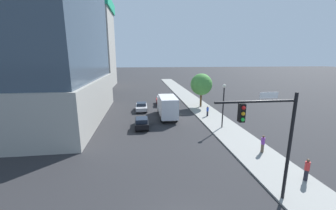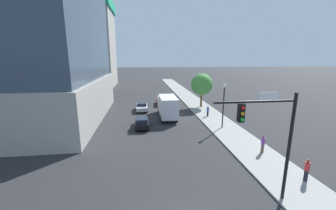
# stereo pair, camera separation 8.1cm
# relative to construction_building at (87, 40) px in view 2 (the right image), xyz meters

# --- Properties ---
(sidewalk) EXTENTS (4.35, 120.00, 0.15)m
(sidewalk) POSITION_rel_construction_building_xyz_m (27.34, -41.46, -14.38)
(sidewalk) COLOR gray
(sidewalk) RESTS_ON ground
(construction_building) EXTENTS (16.92, 23.39, 35.00)m
(construction_building) POSITION_rel_construction_building_xyz_m (0.00, 0.00, 0.00)
(construction_building) COLOR #9E9B93
(construction_building) RESTS_ON ground
(traffic_light_pole) EXTENTS (5.00, 0.48, 6.96)m
(traffic_light_pole) POSITION_rel_construction_building_xyz_m (24.16, -59.24, -9.56)
(traffic_light_pole) COLOR black
(traffic_light_pole) RESTS_ON sidewalk
(street_lamp) EXTENTS (0.44, 0.44, 5.64)m
(street_lamp) POSITION_rel_construction_building_xyz_m (27.01, -45.28, -10.60)
(street_lamp) COLOR black
(street_lamp) RESTS_ON sidewalk
(street_tree) EXTENTS (3.92, 3.92, 6.10)m
(street_tree) POSITION_rel_construction_building_xyz_m (27.55, -33.50, -10.18)
(street_tree) COLOR brown
(street_tree) RESTS_ON sidewalk
(car_black) EXTENTS (1.74, 4.11, 1.45)m
(car_black) POSITION_rel_construction_building_xyz_m (16.63, -43.70, -13.72)
(car_black) COLOR black
(car_black) RESTS_ON ground
(car_red) EXTENTS (1.78, 4.35, 1.40)m
(car_red) POSITION_rel_construction_building_xyz_m (20.53, -30.43, -13.75)
(car_red) COLOR red
(car_red) RESTS_ON ground
(car_silver) EXTENTS (1.89, 4.28, 1.38)m
(car_silver) POSITION_rel_construction_building_xyz_m (16.63, -34.52, -13.76)
(car_silver) COLOR #B7B7BC
(car_silver) RESTS_ON ground
(box_truck) EXTENTS (2.42, 7.69, 3.42)m
(box_truck) POSITION_rel_construction_building_xyz_m (20.53, -39.39, -12.58)
(box_truck) COLOR silver
(box_truck) RESTS_ON ground
(pedestrian_blue_shirt) EXTENTS (0.34, 0.34, 1.58)m
(pedestrian_blue_shirt) POSITION_rel_construction_building_xyz_m (26.79, -39.87, -13.51)
(pedestrian_blue_shirt) COLOR black
(pedestrian_blue_shirt) RESTS_ON sidewalk
(pedestrian_red_shirt) EXTENTS (0.34, 0.34, 1.71)m
(pedestrian_red_shirt) POSITION_rel_construction_building_xyz_m (28.55, -57.63, -13.43)
(pedestrian_red_shirt) COLOR black
(pedestrian_red_shirt) RESTS_ON sidewalk
(pedestrian_purple_shirt) EXTENTS (0.34, 0.34, 1.71)m
(pedestrian_purple_shirt) POSITION_rel_construction_building_xyz_m (28.02, -52.85, -13.43)
(pedestrian_purple_shirt) COLOR brown
(pedestrian_purple_shirt) RESTS_ON sidewalk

